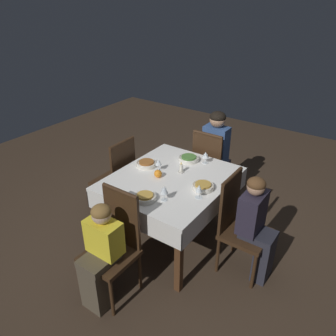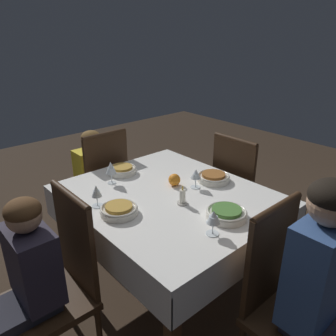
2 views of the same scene
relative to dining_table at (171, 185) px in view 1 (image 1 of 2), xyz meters
name	(u,v)px [view 1 (image 1 of 2)]	position (x,y,z in m)	size (l,w,h in m)	color
ground_plane	(171,236)	(0.00, 0.00, -0.68)	(8.00, 8.00, 0.00)	#3D2D21
dining_table	(171,185)	(0.00, 0.00, 0.00)	(1.29, 1.10, 0.77)	white
chair_west	(210,166)	(-0.86, 0.00, -0.15)	(0.42, 0.42, 1.00)	#382314
chair_east	(115,241)	(0.86, 0.00, -0.15)	(0.42, 0.42, 1.00)	#382314
chair_north	(239,222)	(-0.01, 0.76, -0.15)	(0.42, 0.42, 1.00)	#382314
chair_south	(117,176)	(0.00, -0.76, -0.15)	(0.42, 0.42, 1.00)	#382314
person_adult_denim	(217,150)	(-1.02, 0.00, 0.00)	(0.34, 0.30, 1.20)	#383342
person_child_yellow	(100,253)	(1.03, 0.00, -0.14)	(0.33, 0.30, 0.97)	#4C4233
person_child_dark	(257,225)	(-0.01, 0.94, -0.11)	(0.30, 0.33, 1.04)	#282833
bowl_west	(189,158)	(-0.42, -0.05, 0.11)	(0.23, 0.23, 0.06)	silver
wine_glass_west	(206,155)	(-0.48, 0.13, 0.18)	(0.07, 0.07, 0.14)	white
bowl_east	(145,197)	(0.47, 0.04, 0.11)	(0.21, 0.21, 0.06)	silver
wine_glass_east	(164,190)	(0.37, 0.18, 0.20)	(0.07, 0.07, 0.15)	white
bowl_north	(203,186)	(0.00, 0.37, 0.11)	(0.21, 0.21, 0.06)	silver
wine_glass_north	(199,189)	(0.16, 0.42, 0.18)	(0.07, 0.07, 0.14)	white
bowl_south	(147,164)	(-0.06, -0.36, 0.11)	(0.22, 0.22, 0.06)	silver
wine_glass_south	(158,163)	(-0.05, -0.20, 0.18)	(0.07, 0.07, 0.13)	white
candle_centerpiece	(181,169)	(-0.15, 0.02, 0.13)	(0.07, 0.07, 0.12)	beige
orange_fruit	(158,174)	(0.07, -0.11, 0.13)	(0.08, 0.08, 0.08)	orange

